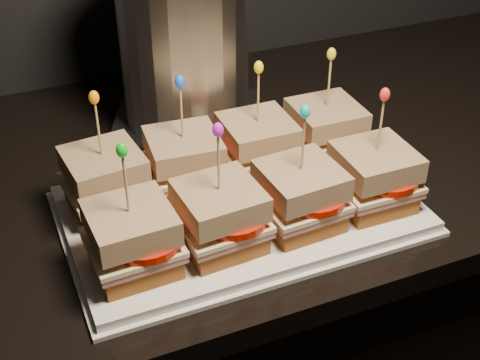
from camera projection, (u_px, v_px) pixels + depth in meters
name	position (u px, v px, depth m)	size (l,w,h in m)	color
cabinet	(330.00, 334.00, 1.31)	(2.19, 0.61, 0.87)	black
granite_slab	(353.00, 134.00, 1.05)	(2.23, 0.65, 0.03)	black
platter	(240.00, 210.00, 0.84)	(0.43, 0.26, 0.02)	white
platter_rim	(240.00, 214.00, 0.85)	(0.44, 0.28, 0.01)	white
sandwich_0_bread_bot	(108.00, 198.00, 0.83)	(0.09, 0.09, 0.02)	brown
sandwich_0_ham	(106.00, 188.00, 0.82)	(0.09, 0.09, 0.01)	#BB6665
sandwich_0_cheese	(106.00, 183.00, 0.81)	(0.10, 0.09, 0.01)	beige
sandwich_0_tomato	(116.00, 178.00, 0.81)	(0.09, 0.09, 0.01)	red
sandwich_0_bread_top	(103.00, 165.00, 0.80)	(0.09, 0.09, 0.03)	brown
sandwich_0_pick	(99.00, 132.00, 0.77)	(0.00, 0.00, 0.09)	tan
sandwich_0_frill	(94.00, 97.00, 0.75)	(0.01, 0.01, 0.02)	orange
sandwich_1_bread_bot	(185.00, 180.00, 0.86)	(0.09, 0.09, 0.02)	brown
sandwich_1_ham	(185.00, 170.00, 0.85)	(0.09, 0.09, 0.01)	#BB6665
sandwich_1_cheese	(184.00, 165.00, 0.85)	(0.10, 0.09, 0.01)	beige
sandwich_1_tomato	(195.00, 161.00, 0.84)	(0.09, 0.09, 0.01)	red
sandwich_1_bread_top	(183.00, 147.00, 0.83)	(0.09, 0.09, 0.03)	brown
sandwich_1_pick	(182.00, 116.00, 0.81)	(0.00, 0.00, 0.09)	tan
sandwich_1_frill	(180.00, 82.00, 0.78)	(0.01, 0.01, 0.02)	blue
sandwich_2_bread_bot	(257.00, 163.00, 0.89)	(0.09, 0.09, 0.02)	brown
sandwich_2_ham	(257.00, 153.00, 0.88)	(0.09, 0.09, 0.01)	#BB6665
sandwich_2_cheese	(257.00, 149.00, 0.88)	(0.10, 0.09, 0.01)	beige
sandwich_2_tomato	(268.00, 144.00, 0.87)	(0.09, 0.09, 0.01)	red
sandwich_2_bread_top	(258.00, 131.00, 0.86)	(0.09, 0.09, 0.03)	brown
sandwich_2_pick	(258.00, 100.00, 0.84)	(0.00, 0.00, 0.09)	tan
sandwich_2_frill	(259.00, 67.00, 0.81)	(0.01, 0.01, 0.02)	yellow
sandwich_3_bread_bot	(324.00, 148.00, 0.93)	(0.09, 0.09, 0.02)	brown
sandwich_3_ham	(325.00, 138.00, 0.92)	(0.09, 0.09, 0.01)	#BB6665
sandwich_3_cheese	(325.00, 134.00, 0.91)	(0.10, 0.09, 0.01)	beige
sandwich_3_tomato	(335.00, 129.00, 0.91)	(0.09, 0.09, 0.01)	red
sandwich_3_bread_top	(326.00, 116.00, 0.90)	(0.09, 0.09, 0.03)	brown
sandwich_3_pick	(329.00, 86.00, 0.87)	(0.00, 0.00, 0.09)	tan
sandwich_3_frill	(332.00, 54.00, 0.85)	(0.01, 0.01, 0.02)	yellow
sandwich_4_bread_bot	(135.00, 258.00, 0.73)	(0.09, 0.09, 0.02)	brown
sandwich_4_ham	(133.00, 247.00, 0.73)	(0.09, 0.09, 0.01)	#BB6665
sandwich_4_cheese	(133.00, 242.00, 0.72)	(0.10, 0.09, 0.01)	beige
sandwich_4_tomato	(144.00, 237.00, 0.72)	(0.09, 0.09, 0.01)	red
sandwich_4_bread_top	(130.00, 222.00, 0.71)	(0.09, 0.09, 0.03)	brown
sandwich_4_pick	(126.00, 188.00, 0.68)	(0.00, 0.00, 0.09)	tan
sandwich_4_frill	(122.00, 150.00, 0.66)	(0.01, 0.01, 0.02)	#14AC19
sandwich_5_bread_bot	(220.00, 235.00, 0.77)	(0.09, 0.09, 0.02)	brown
sandwich_5_ham	(220.00, 224.00, 0.76)	(0.09, 0.09, 0.01)	#BB6665
sandwich_5_cheese	(220.00, 219.00, 0.75)	(0.10, 0.09, 0.01)	beige
sandwich_5_tomato	(232.00, 215.00, 0.75)	(0.09, 0.09, 0.01)	red
sandwich_5_bread_top	(219.00, 200.00, 0.74)	(0.09, 0.09, 0.03)	brown
sandwich_5_pick	(219.00, 166.00, 0.71)	(0.00, 0.00, 0.09)	tan
sandwich_5_frill	(218.00, 130.00, 0.69)	(0.01, 0.01, 0.02)	#C41DC5
sandwich_6_bread_bot	(299.00, 214.00, 0.80)	(0.09, 0.09, 0.02)	brown
sandwich_6_ham	(299.00, 204.00, 0.79)	(0.09, 0.09, 0.01)	#BB6665
sandwich_6_cheese	(300.00, 199.00, 0.79)	(0.10, 0.09, 0.01)	beige
sandwich_6_tomato	(312.00, 194.00, 0.78)	(0.09, 0.09, 0.01)	red
sandwich_6_bread_top	(301.00, 180.00, 0.77)	(0.09, 0.09, 0.03)	brown
sandwich_6_pick	(303.00, 147.00, 0.75)	(0.00, 0.00, 0.09)	tan
sandwich_6_frill	(305.00, 111.00, 0.72)	(0.01, 0.01, 0.02)	#11BDB7
sandwich_7_bread_bot	(371.00, 195.00, 0.83)	(0.09, 0.09, 0.02)	brown
sandwich_7_ham	(373.00, 184.00, 0.82)	(0.09, 0.09, 0.01)	#BB6665
sandwich_7_cheese	(373.00, 180.00, 0.82)	(0.10, 0.09, 0.01)	beige
sandwich_7_tomato	(385.00, 175.00, 0.81)	(0.09, 0.09, 0.01)	red
sandwich_7_bread_top	(376.00, 161.00, 0.80)	(0.09, 0.09, 0.03)	brown
sandwich_7_pick	(380.00, 129.00, 0.78)	(0.00, 0.00, 0.09)	tan
sandwich_7_frill	(385.00, 95.00, 0.75)	(0.01, 0.01, 0.02)	red
appliance_base	(188.00, 124.00, 1.01)	(0.22, 0.18, 0.03)	#262628
appliance_body	(184.00, 42.00, 0.94)	(0.18, 0.18, 0.24)	silver
appliance	(185.00, 45.00, 0.94)	(0.22, 0.18, 0.28)	silver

